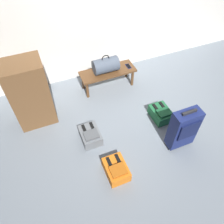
% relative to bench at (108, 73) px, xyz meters
% --- Properties ---
extents(ground_plane, '(6.60, 6.60, 0.00)m').
position_rel_bench_xyz_m(ground_plane, '(0.26, -1.06, -0.31)').
color(ground_plane, slate).
extents(bench, '(1.00, 0.36, 0.36)m').
position_rel_bench_xyz_m(bench, '(0.00, 0.00, 0.00)').
color(bench, brown).
rests_on(bench, ground).
extents(duffel_bag_slate, '(0.44, 0.26, 0.34)m').
position_rel_bench_xyz_m(duffel_bag_slate, '(-0.04, 0.00, 0.19)').
color(duffel_bag_slate, '#475160').
rests_on(duffel_bag_slate, bench).
extents(cell_phone, '(0.07, 0.14, 0.01)m').
position_rel_bench_xyz_m(cell_phone, '(0.40, -0.02, 0.06)').
color(cell_phone, '#191E4C').
rests_on(cell_phone, bench).
extents(suitcase_upright_navy, '(0.39, 0.21, 0.73)m').
position_rel_bench_xyz_m(suitcase_upright_navy, '(0.49, -1.62, 0.07)').
color(suitcase_upright_navy, navy).
rests_on(suitcase_upright_navy, ground).
extents(backpack_green, '(0.28, 0.38, 0.21)m').
position_rel_bench_xyz_m(backpack_green, '(0.51, -1.06, -0.21)').
color(backpack_green, '#1E6038').
rests_on(backpack_green, ground).
extents(backpack_grey, '(0.28, 0.38, 0.21)m').
position_rel_bench_xyz_m(backpack_grey, '(-0.70, -1.03, -0.21)').
color(backpack_grey, slate).
rests_on(backpack_grey, ground).
extents(backpack_orange, '(0.28, 0.38, 0.21)m').
position_rel_bench_xyz_m(backpack_orange, '(-0.56, -1.69, -0.21)').
color(backpack_orange, orange).
rests_on(backpack_orange, ground).
extents(side_cabinet, '(0.56, 0.44, 1.10)m').
position_rel_bench_xyz_m(side_cabinet, '(-1.35, -0.30, 0.24)').
color(side_cabinet, brown).
rests_on(side_cabinet, ground).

